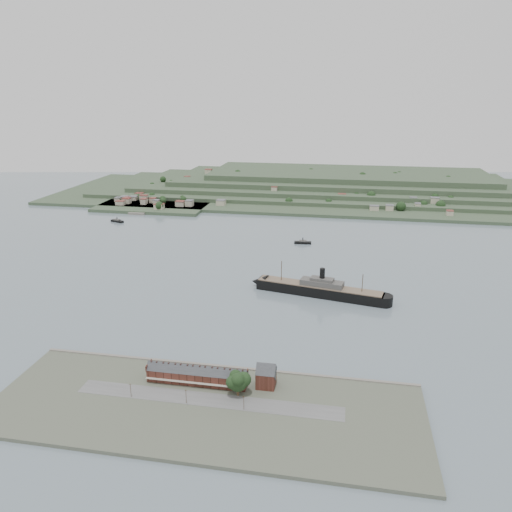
% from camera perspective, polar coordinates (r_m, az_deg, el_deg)
% --- Properties ---
extents(ground, '(1400.00, 1400.00, 0.00)m').
position_cam_1_polar(ground, '(428.71, 1.09, -2.69)').
color(ground, slate).
rests_on(ground, ground).
extents(near_shore, '(220.00, 80.00, 2.60)m').
position_cam_1_polar(near_shore, '(266.04, -5.79, -16.76)').
color(near_shore, '#4C5142').
rests_on(near_shore, ground).
extents(terrace_row, '(55.60, 9.80, 11.07)m').
position_cam_1_polar(terrace_row, '(280.33, -6.77, -13.37)').
color(terrace_row, '#422017').
rests_on(terrace_row, ground).
extents(gabled_building, '(10.40, 10.18, 14.09)m').
position_cam_1_polar(gabled_building, '(275.41, 1.17, -13.53)').
color(gabled_building, '#422017').
rests_on(gabled_building, ground).
extents(far_peninsula, '(760.00, 309.00, 30.00)m').
position_cam_1_polar(far_peninsula, '(801.65, 7.73, 7.94)').
color(far_peninsula, '#334830').
rests_on(far_peninsula, ground).
extents(steamship, '(113.60, 35.07, 27.49)m').
position_cam_1_polar(steamship, '(397.68, 6.82, -3.75)').
color(steamship, black).
rests_on(steamship, ground).
extents(tugboat, '(14.17, 6.84, 6.16)m').
position_cam_1_polar(tugboat, '(421.61, 5.91, -2.94)').
color(tugboat, black).
rests_on(tugboat, ground).
extents(ferry_west, '(18.36, 10.66, 6.65)m').
position_cam_1_polar(ferry_west, '(640.68, -15.58, 3.89)').
color(ferry_west, black).
rests_on(ferry_west, ground).
extents(ferry_east, '(18.14, 6.33, 6.68)m').
position_cam_1_polar(ferry_east, '(530.64, 5.36, 1.57)').
color(ferry_east, black).
rests_on(ferry_east, ground).
extents(fig_tree, '(12.77, 11.06, 14.25)m').
position_cam_1_polar(fig_tree, '(266.41, -2.04, -14.11)').
color(fig_tree, '#473521').
rests_on(fig_tree, ground).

